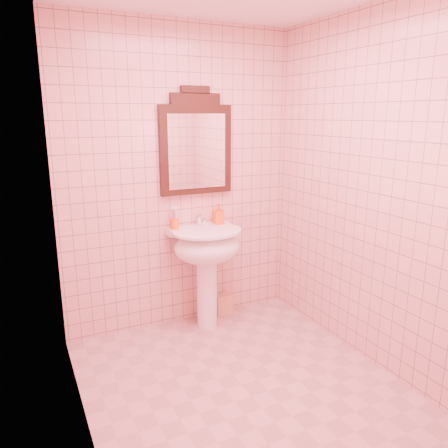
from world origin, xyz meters
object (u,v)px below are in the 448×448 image
toothbrush_cup (175,223)px  soap_dispenser (218,214)px  mirror (196,145)px  pedestal_sink (207,254)px  towel (223,304)px

toothbrush_cup → soap_dispenser: soap_dispenser is taller
mirror → toothbrush_cup: bearing=-166.6°
pedestal_sink → towel: bearing=36.4°
pedestal_sink → soap_dispenser: bearing=39.7°
toothbrush_cup → soap_dispenser: (0.40, -0.00, 0.04)m
toothbrush_cup → mirror: bearing=13.4°
soap_dispenser → pedestal_sink: bearing=-136.1°
pedestal_sink → mirror: (0.00, 0.20, 0.87)m
pedestal_sink → soap_dispenser: 0.37m
pedestal_sink → soap_dispenser: soap_dispenser is taller
pedestal_sink → toothbrush_cup: size_ratio=5.23×
towel → toothbrush_cup: bearing=-177.4°
toothbrush_cup → towel: 0.93m
towel → mirror: bearing=171.9°
soap_dispenser → mirror: bearing=166.9°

